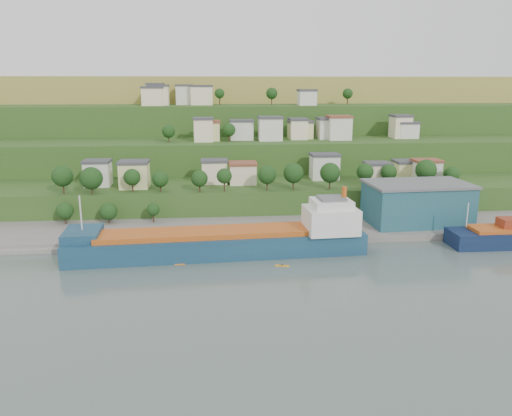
{
  "coord_description": "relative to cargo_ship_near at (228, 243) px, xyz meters",
  "views": [
    {
      "loc": [
        -15.29,
        -117.99,
        43.94
      ],
      "look_at": [
        -3.68,
        15.0,
        10.97
      ],
      "focal_mm": 35.0,
      "sensor_mm": 36.0,
      "label": 1
    }
  ],
  "objects": [
    {
      "name": "ground",
      "position": [
        11.83,
        -8.27,
        -3.22
      ],
      "size": [
        500.0,
        500.0,
        0.0
      ],
      "primitive_type": "plane",
      "color": "#42504C",
      "rests_on": "ground"
    },
    {
      "name": "dinghy",
      "position": [
        -27.32,
        12.06,
        -1.6
      ],
      "size": [
        4.39,
        2.31,
        0.83
      ],
      "primitive_type": "cube",
      "rotation": [
        0.0,
        0.0,
        0.19
      ],
      "color": "silver",
      "rests_on": "pebble_beach"
    },
    {
      "name": "cargo_ship_near",
      "position": [
        0.0,
        0.0,
        0.0
      ],
      "size": [
        78.96,
        16.91,
        20.14
      ],
      "rotation": [
        0.0,
        0.0,
        0.06
      ],
      "color": "#133249",
      "rests_on": "ground"
    },
    {
      "name": "kayak_orange",
      "position": [
        -12.55,
        -6.54,
        -2.99
      ],
      "size": [
        3.1,
        0.55,
        0.77
      ],
      "rotation": [
        0.0,
        0.0,
        0.0
      ],
      "color": "orange",
      "rests_on": "ground"
    },
    {
      "name": "quay",
      "position": [
        31.83,
        19.73,
        -3.22
      ],
      "size": [
        220.0,
        26.0,
        4.0
      ],
      "primitive_type": "cube",
      "color": "slate",
      "rests_on": "ground"
    },
    {
      "name": "warehouse",
      "position": [
        59.48,
        19.46,
        5.22
      ],
      "size": [
        31.93,
        20.55,
        12.8
      ],
      "rotation": [
        0.0,
        0.0,
        0.05
      ],
      "color": "#1F565D",
      "rests_on": "quay"
    },
    {
      "name": "kayak_yellow",
      "position": [
        13.26,
        -10.01,
        -2.95
      ],
      "size": [
        3.63,
        1.53,
        0.9
      ],
      "rotation": [
        0.0,
        0.0,
        -0.26
      ],
      "color": "orange",
      "rests_on": "ground"
    },
    {
      "name": "caravan",
      "position": [
        -41.31,
        13.54,
        -0.54
      ],
      "size": [
        6.83,
        4.62,
        2.95
      ],
      "primitive_type": "cube",
      "rotation": [
        0.0,
        0.0,
        -0.35
      ],
      "color": "white",
      "rests_on": "pebble_beach"
    },
    {
      "name": "hillside",
      "position": [
        11.84,
        160.41,
        -3.13
      ],
      "size": [
        360.0,
        211.36,
        96.0
      ],
      "color": "#284719",
      "rests_on": "ground"
    },
    {
      "name": "pebble_beach",
      "position": [
        -43.17,
        13.73,
        -3.22
      ],
      "size": [
        40.0,
        18.0,
        2.4
      ],
      "primitive_type": "cube",
      "color": "slate",
      "rests_on": "ground"
    }
  ]
}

